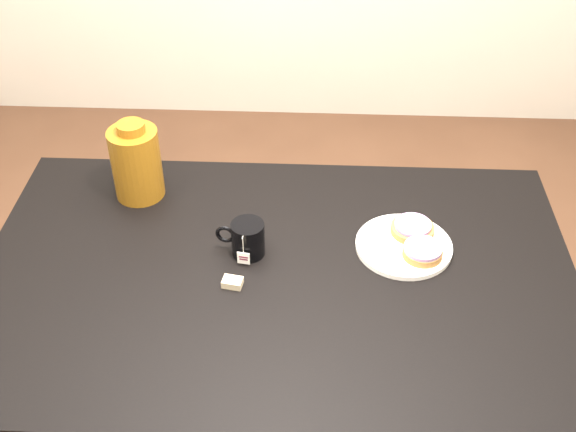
% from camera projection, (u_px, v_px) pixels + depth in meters
% --- Properties ---
extents(table, '(1.40, 0.90, 0.75)m').
position_uv_depth(table, '(277.00, 299.00, 1.73)').
color(table, black).
rests_on(table, ground_plane).
extents(plate, '(0.23, 0.23, 0.02)m').
position_uv_depth(plate, '(404.00, 245.00, 1.75)').
color(plate, white).
rests_on(plate, table).
extents(bagel_back, '(0.13, 0.13, 0.03)m').
position_uv_depth(bagel_back, '(413.00, 228.00, 1.77)').
color(bagel_back, brown).
rests_on(bagel_back, plate).
extents(bagel_front, '(0.13, 0.13, 0.03)m').
position_uv_depth(bagel_front, '(423.00, 251.00, 1.70)').
color(bagel_front, brown).
rests_on(bagel_front, plate).
extents(mug, '(0.13, 0.09, 0.09)m').
position_uv_depth(mug, '(247.00, 239.00, 1.71)').
color(mug, black).
rests_on(mug, table).
extents(teabag_pouch, '(0.05, 0.04, 0.02)m').
position_uv_depth(teabag_pouch, '(233.00, 282.00, 1.64)').
color(teabag_pouch, '#C6B793').
rests_on(teabag_pouch, table).
extents(bagel_package, '(0.17, 0.17, 0.22)m').
position_uv_depth(bagel_package, '(136.00, 162.00, 1.86)').
color(bagel_package, '#55310B').
rests_on(bagel_package, table).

